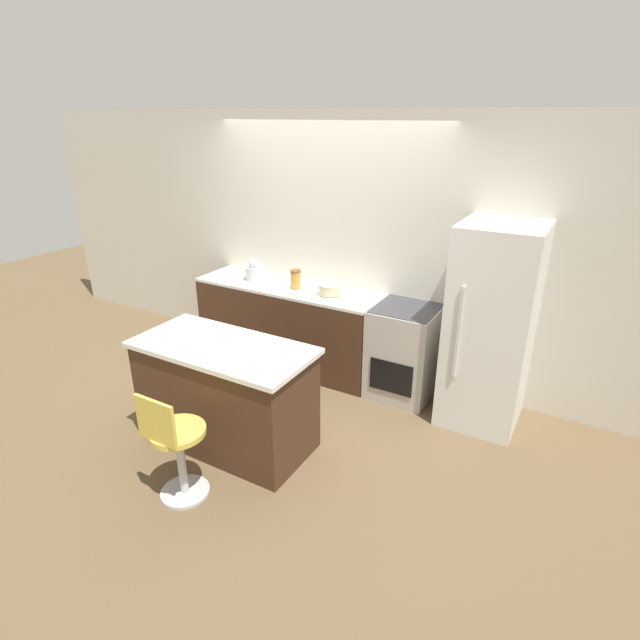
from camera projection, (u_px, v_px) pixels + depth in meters
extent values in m
plane|color=brown|center=(297.00, 380.00, 5.16)|extent=(14.00, 14.00, 0.00)
cube|color=beige|center=(328.00, 244.00, 5.17)|extent=(8.00, 0.06, 2.60)
cube|color=#422819|center=(289.00, 326.00, 5.38)|extent=(2.02, 0.59, 0.86)
cube|color=white|center=(287.00, 287.00, 5.21)|extent=(2.02, 0.59, 0.03)
cube|color=#9EA3A8|center=(260.00, 280.00, 5.37)|extent=(0.44, 0.32, 0.01)
cube|color=#422819|center=(226.00, 397.00, 4.05)|extent=(1.39, 0.66, 0.85)
cube|color=white|center=(222.00, 348.00, 3.88)|extent=(1.44, 0.71, 0.04)
cube|color=#B7B2A8|center=(404.00, 352.00, 4.77)|extent=(0.59, 0.59, 0.89)
cube|color=black|center=(391.00, 377.00, 4.58)|extent=(0.41, 0.01, 0.31)
cube|color=#333338|center=(407.00, 308.00, 4.60)|extent=(0.56, 0.56, 0.01)
cube|color=silver|center=(490.00, 328.00, 4.21)|extent=(0.66, 0.68, 1.77)
cube|color=silver|center=(458.00, 333.00, 4.00)|extent=(0.02, 0.02, 0.79)
cylinder|color=#B7B7BC|center=(185.00, 492.00, 3.63)|extent=(0.35, 0.35, 0.02)
cylinder|color=#B7B7BC|center=(182.00, 464.00, 3.53)|extent=(0.06, 0.06, 0.51)
cylinder|color=gold|center=(177.00, 432.00, 3.43)|extent=(0.39, 0.39, 0.04)
cube|color=gold|center=(156.00, 422.00, 3.22)|extent=(0.33, 0.02, 0.32)
cylinder|color=silver|center=(254.00, 273.00, 5.34)|extent=(0.20, 0.20, 0.14)
sphere|color=silver|center=(254.00, 264.00, 5.30)|extent=(0.11, 0.11, 0.11)
cylinder|color=#C1B28E|center=(330.00, 289.00, 4.92)|extent=(0.23, 0.23, 0.10)
cylinder|color=#B77F33|center=(296.00, 280.00, 5.10)|extent=(0.10, 0.10, 0.17)
cylinder|color=brown|center=(296.00, 271.00, 5.06)|extent=(0.11, 0.11, 0.02)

